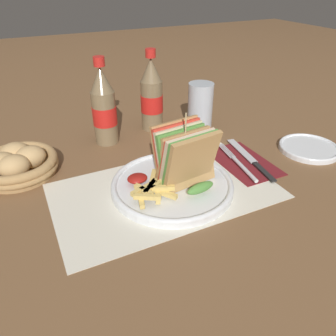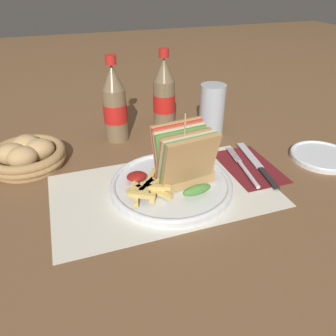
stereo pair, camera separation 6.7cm
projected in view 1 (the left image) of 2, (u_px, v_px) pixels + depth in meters
The scene contains 14 objects.
ground_plane at pixel (186, 188), 0.68m from camera, with size 4.00×4.00×0.00m, color brown.
placemat at pixel (165, 191), 0.67m from camera, with size 0.45×0.27×0.00m.
plate_main at pixel (172, 185), 0.67m from camera, with size 0.25×0.25×0.02m.
club_sandwich at pixel (186, 157), 0.65m from camera, with size 0.12×0.13×0.15m.
fries_pile at pixel (151, 190), 0.62m from camera, with size 0.09×0.10×0.02m.
ketchup_blob at pixel (137, 178), 0.66m from camera, with size 0.04×0.04×0.01m.
napkin at pixel (243, 162), 0.77m from camera, with size 0.11×0.18×0.00m.
fork at pixel (240, 165), 0.75m from camera, with size 0.04×0.18×0.01m.
knife at pixel (251, 159), 0.77m from camera, with size 0.04×0.21×0.00m.
coke_bottle_near at pixel (104, 108), 0.82m from camera, with size 0.06×0.06×0.22m.
coke_bottle_far at pixel (152, 96), 0.89m from camera, with size 0.06×0.06×0.22m.
glass_near at pixel (200, 108), 0.89m from camera, with size 0.07×0.07×0.13m.
bread_basket at pixel (17, 164), 0.72m from camera, with size 0.17×0.17×0.06m.
side_saucer at pixel (309, 148), 0.82m from camera, with size 0.15×0.15×0.01m.
Camera 1 is at (-0.28, -0.49, 0.39)m, focal length 35.00 mm.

